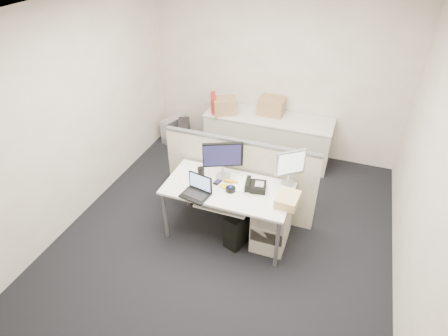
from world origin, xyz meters
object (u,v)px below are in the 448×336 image
at_px(desk, 228,192).
at_px(desk_phone, 256,186).
at_px(monitor_main, 223,160).
at_px(laptop, 195,188).

height_order(desk, desk_phone, desk_phone).
distance_m(desk, monitor_main, 0.38).
relative_size(desk, monitor_main, 3.11).
relative_size(monitor_main, laptop, 1.55).
bearing_deg(desk_phone, laptop, -159.71).
height_order(laptop, desk_phone, laptop).
distance_m(monitor_main, laptop, 0.51).
bearing_deg(laptop, desk_phone, 41.20).
bearing_deg(monitor_main, desk_phone, -36.89).
xyz_separation_m(monitor_main, desk_phone, (0.44, -0.10, -0.20)).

